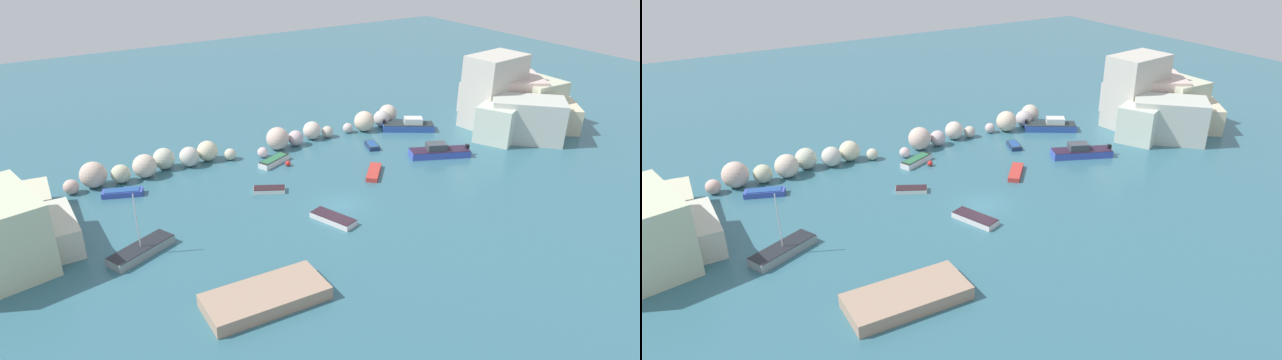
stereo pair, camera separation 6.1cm
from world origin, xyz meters
TOP-DOWN VIEW (x-y plane):
  - cove_water at (0.00, 0.00)m, footprint 160.00×160.00m
  - cliff_headland_right at (32.04, 7.34)m, footprint 17.54×19.05m
  - rock_breakwater at (-2.20, 16.44)m, footprint 42.46×4.54m
  - stone_dock at (-13.16, -9.96)m, footprint 9.09×4.37m
  - channel_buoy at (-0.06, 10.94)m, footprint 0.61×0.61m
  - moored_boat_0 at (-19.13, 1.25)m, footprint 6.05×4.18m
  - moored_boat_1 at (6.84, 4.12)m, footprint 3.81×3.99m
  - moored_boat_2 at (-1.08, 12.33)m, footprint 4.25×2.83m
  - moored_boat_3 at (-4.76, 6.23)m, footprint 3.44×2.67m
  - moored_boat_4 at (16.27, 4.27)m, footprint 7.18×4.63m
  - moored_boat_5 at (18.94, 13.03)m, footprint 6.73×5.42m
  - moored_boat_6 at (-17.75, 13.10)m, footprint 4.15×2.65m
  - moored_boat_7 at (-2.48, -2.33)m, footprint 2.97×4.65m
  - moored_boat_8 at (11.22, 10.51)m, footprint 1.98×2.78m

SIDE VIEW (x-z plane):
  - cove_water at x=0.00m, z-range 0.00..0.00m
  - moored_boat_3 at x=-4.76m, z-range 0.00..0.46m
  - moored_boat_1 at x=6.84m, z-range 0.00..0.49m
  - moored_boat_8 at x=11.22m, z-range 0.01..0.54m
  - moored_boat_7 at x=-2.48m, z-range 0.00..0.57m
  - channel_buoy at x=-0.06m, z-range 0.00..0.61m
  - moored_boat_6 at x=-17.75m, z-range -0.01..0.65m
  - moored_boat_2 at x=-1.08m, z-range 0.01..0.71m
  - moored_boat_0 at x=-19.13m, z-range -2.40..3.22m
  - stone_dock at x=-13.16m, z-range 0.00..1.04m
  - moored_boat_4 at x=16.27m, z-range -0.24..1.42m
  - moored_boat_5 at x=18.94m, z-range -0.24..1.43m
  - rock_breakwater at x=-2.20m, z-range -0.19..2.54m
  - cliff_headland_right at x=32.04m, z-range -1.79..7.57m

